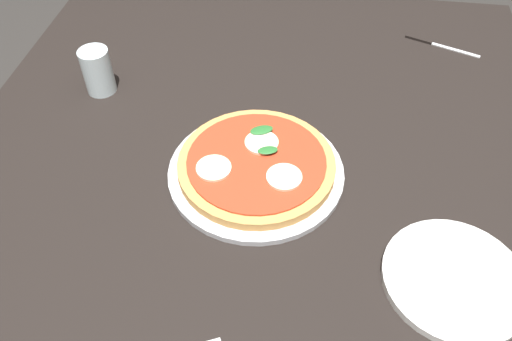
% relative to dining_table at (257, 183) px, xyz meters
% --- Properties ---
extents(ground_plane, '(6.00, 6.00, 0.00)m').
position_rel_dining_table_xyz_m(ground_plane, '(0.00, 0.00, -0.63)').
color(ground_plane, '#2D2B28').
extents(dining_table, '(1.29, 1.17, 0.71)m').
position_rel_dining_table_xyz_m(dining_table, '(0.00, 0.00, 0.00)').
color(dining_table, black).
rests_on(dining_table, ground_plane).
extents(serving_tray, '(0.32, 0.32, 0.01)m').
position_rel_dining_table_xyz_m(serving_tray, '(-0.05, -0.01, 0.09)').
color(serving_tray, silver).
rests_on(serving_tray, dining_table).
extents(pizza, '(0.29, 0.29, 0.03)m').
position_rel_dining_table_xyz_m(pizza, '(-0.05, -0.01, 0.11)').
color(pizza, tan).
rests_on(pizza, serving_tray).
extents(plate_white, '(0.22, 0.22, 0.01)m').
position_rel_dining_table_xyz_m(plate_white, '(-0.23, -0.34, 0.09)').
color(plate_white, white).
rests_on(plate_white, dining_table).
extents(knife, '(0.08, 0.17, 0.01)m').
position_rel_dining_table_xyz_m(knife, '(0.43, -0.37, 0.09)').
color(knife, black).
rests_on(knife, dining_table).
extents(glass_cup, '(0.06, 0.06, 0.10)m').
position_rel_dining_table_xyz_m(glass_cup, '(0.15, 0.36, 0.13)').
color(glass_cup, silver).
rests_on(glass_cup, dining_table).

